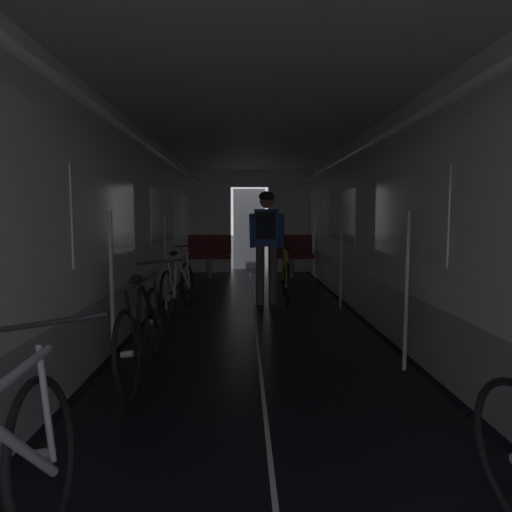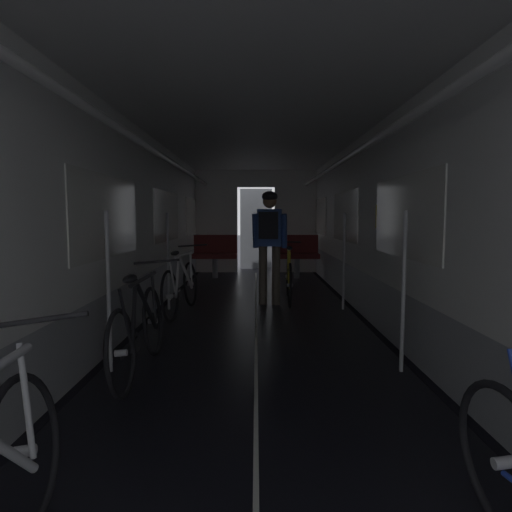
% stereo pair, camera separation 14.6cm
% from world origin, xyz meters
% --- Properties ---
extents(train_car_shell, '(3.14, 12.34, 2.57)m').
position_xyz_m(train_car_shell, '(-0.00, 3.60, 1.70)').
color(train_car_shell, black).
rests_on(train_car_shell, ground).
extents(bench_seat_far_left, '(0.98, 0.51, 0.95)m').
position_xyz_m(bench_seat_far_left, '(-0.90, 8.07, 0.57)').
color(bench_seat_far_left, gray).
rests_on(bench_seat_far_left, ground).
extents(bench_seat_far_right, '(0.98, 0.51, 0.95)m').
position_xyz_m(bench_seat_far_right, '(0.90, 8.07, 0.57)').
color(bench_seat_far_right, gray).
rests_on(bench_seat_far_right, ground).
extents(bicycle_black, '(0.44, 1.69, 0.95)m').
position_xyz_m(bicycle_black, '(-1.00, 2.06, 0.38)').
color(bicycle_black, black).
rests_on(bicycle_black, ground).
extents(bicycle_white, '(0.46, 1.69, 0.95)m').
position_xyz_m(bicycle_white, '(-1.04, 4.43, 0.38)').
color(bicycle_white, black).
rests_on(bicycle_white, ground).
extents(person_cyclist_aisle, '(0.55, 0.42, 1.73)m').
position_xyz_m(person_cyclist_aisle, '(0.20, 5.04, 1.07)').
color(person_cyclist_aisle, brown).
rests_on(person_cyclist_aisle, ground).
extents(bicycle_yellow_in_aisle, '(0.44, 1.69, 0.93)m').
position_xyz_m(bicycle_yellow_in_aisle, '(0.52, 5.31, 0.38)').
color(bicycle_yellow_in_aisle, black).
rests_on(bicycle_yellow_in_aisle, ground).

